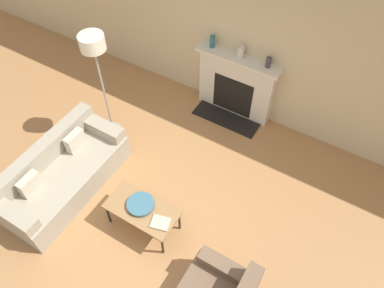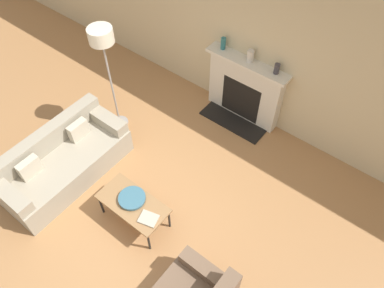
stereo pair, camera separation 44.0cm
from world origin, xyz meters
TOP-DOWN VIEW (x-y plane):
  - ground_plane at (0.00, 0.00)m, footprint 18.00×18.00m
  - wall_back at (0.00, 2.89)m, footprint 18.00×0.06m
  - fireplace at (0.10, 2.74)m, footprint 1.43×0.59m
  - couch at (-1.33, -0.03)m, footprint 0.86×2.00m
  - coffee_table at (0.07, 0.05)m, footprint 0.99×0.50m
  - bowl at (0.03, 0.08)m, footprint 0.37×0.37m
  - book at (0.41, -0.00)m, footprint 0.29×0.25m
  - floor_lamp at (-1.45, 1.24)m, footprint 0.36×0.36m
  - mantel_vase_left at (-0.39, 2.76)m, footprint 0.08×0.08m
  - mantel_vase_center_left at (0.11, 2.76)m, footprint 0.11×0.11m
  - mantel_vase_center_right at (0.58, 2.76)m, footprint 0.09×0.09m

SIDE VIEW (x-z plane):
  - ground_plane at x=0.00m, z-range 0.00..0.00m
  - couch at x=-1.33m, z-range -0.09..0.69m
  - coffee_table at x=0.07m, z-range 0.19..0.64m
  - book at x=0.41m, z-range 0.45..0.47m
  - bowl at x=0.03m, z-range 0.46..0.51m
  - fireplace at x=0.10m, z-range -0.01..1.16m
  - mantel_vase_center_right at x=0.58m, z-range 1.17..1.34m
  - mantel_vase_center_left at x=0.11m, z-range 1.17..1.37m
  - mantel_vase_left at x=-0.39m, z-range 1.17..1.38m
  - wall_back at x=0.00m, z-range 0.00..2.90m
  - floor_lamp at x=-1.45m, z-range 0.66..2.57m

